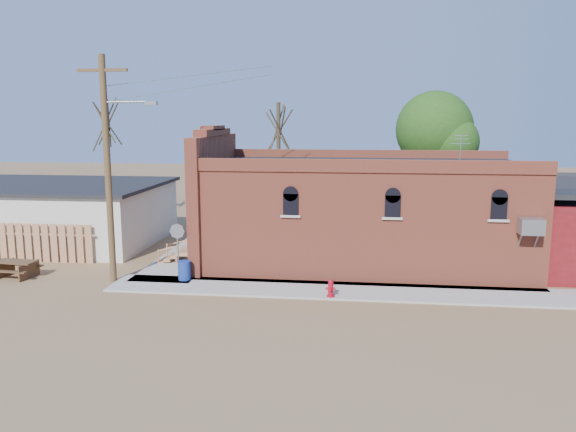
# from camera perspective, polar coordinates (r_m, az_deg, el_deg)

# --- Properties ---
(ground) EXTENTS (120.00, 120.00, 0.00)m
(ground) POSITION_cam_1_polar(r_m,az_deg,el_deg) (21.05, 2.37, -8.32)
(ground) COLOR brown
(ground) RESTS_ON ground
(sidewalk_south) EXTENTS (19.00, 2.20, 0.08)m
(sidewalk_south) POSITION_cam_1_polar(r_m,az_deg,el_deg) (21.84, 6.52, -7.59)
(sidewalk_south) COLOR #9E9991
(sidewalk_south) RESTS_ON ground
(sidewalk_west) EXTENTS (2.60, 10.00, 0.08)m
(sidewalk_west) POSITION_cam_1_polar(r_m,az_deg,el_deg) (27.87, -9.68, -3.81)
(sidewalk_west) COLOR #9E9991
(sidewalk_west) RESTS_ON ground
(brick_bar) EXTENTS (16.40, 7.97, 6.30)m
(brick_bar) POSITION_cam_1_polar(r_m,az_deg,el_deg) (25.78, 7.02, 0.36)
(brick_bar) COLOR #BC5239
(brick_bar) RESTS_ON ground
(wood_fence) EXTENTS (5.20, 0.10, 1.80)m
(wood_fence) POSITION_cam_1_polar(r_m,az_deg,el_deg) (28.30, -23.76, -2.53)
(wood_fence) COLOR #996945
(wood_fence) RESTS_ON ground
(utility_pole) EXTENTS (3.12, 0.26, 9.00)m
(utility_pole) POSITION_cam_1_polar(r_m,az_deg,el_deg) (23.32, -17.75, 4.99)
(utility_pole) COLOR #4C381E
(utility_pole) RESTS_ON ground
(tree_bare_near) EXTENTS (2.80, 2.80, 7.65)m
(tree_bare_near) POSITION_cam_1_polar(r_m,az_deg,el_deg) (33.25, -0.98, 8.84)
(tree_bare_near) COLOR #483C29
(tree_bare_near) RESTS_ON ground
(tree_bare_far) EXTENTS (2.80, 2.80, 8.16)m
(tree_bare_far) POSITION_cam_1_polar(r_m,az_deg,el_deg) (37.32, -17.96, 9.09)
(tree_bare_far) COLOR #483C29
(tree_bare_far) RESTS_ON ground
(tree_leafy) EXTENTS (4.40, 4.40, 8.15)m
(tree_leafy) POSITION_cam_1_polar(r_m,az_deg,el_deg) (33.74, 14.64, 8.49)
(tree_leafy) COLOR #483C29
(tree_leafy) RESTS_ON ground
(fire_hydrant) EXTENTS (0.37, 0.35, 0.66)m
(fire_hydrant) POSITION_cam_1_polar(r_m,az_deg,el_deg) (20.88, 4.36, -7.33)
(fire_hydrant) COLOR #A1091A
(fire_hydrant) RESTS_ON sidewalk_south
(stop_sign) EXTENTS (0.63, 0.08, 2.30)m
(stop_sign) POSITION_cam_1_polar(r_m,az_deg,el_deg) (23.20, -11.17, -2.05)
(stop_sign) COLOR gray
(stop_sign) RESTS_ON sidewalk_south
(trash_barrel) EXTENTS (0.65, 0.65, 0.78)m
(trash_barrel) POSITION_cam_1_polar(r_m,az_deg,el_deg) (23.31, -10.48, -5.46)
(trash_barrel) COLOR navy
(trash_barrel) RESTS_ON sidewalk_west
(picnic_table) EXTENTS (1.80, 1.41, 0.71)m
(picnic_table) POSITION_cam_1_polar(r_m,az_deg,el_deg) (26.14, -25.90, -4.65)
(picnic_table) COLOR #4F351F
(picnic_table) RESTS_ON ground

